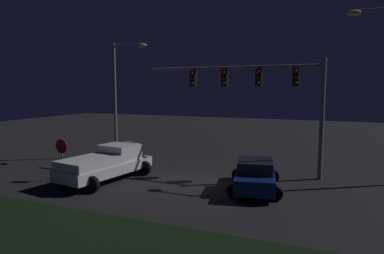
{
  "coord_description": "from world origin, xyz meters",
  "views": [
    {
      "loc": [
        6.59,
        -15.72,
        4.84
      ],
      "look_at": [
        -0.6,
        1.62,
        2.74
      ],
      "focal_mm": 31.45,
      "sensor_mm": 36.0,
      "label": 1
    }
  ],
  "objects_px": {
    "car_sedan": "(255,175)",
    "stop_sign": "(62,152)",
    "street_lamp_left": "(121,86)",
    "pickup_truck": "(108,161)",
    "traffic_signal_gantry": "(259,86)"
  },
  "relations": [
    {
      "from": "traffic_signal_gantry",
      "to": "stop_sign",
      "type": "height_order",
      "value": "traffic_signal_gantry"
    },
    {
      "from": "street_lamp_left",
      "to": "stop_sign",
      "type": "bearing_deg",
      "value": -85.27
    },
    {
      "from": "traffic_signal_gantry",
      "to": "street_lamp_left",
      "type": "xyz_separation_m",
      "value": [
        -9.87,
        0.94,
        0.05
      ]
    },
    {
      "from": "car_sedan",
      "to": "traffic_signal_gantry",
      "type": "distance_m",
      "value": 5.4
    },
    {
      "from": "traffic_signal_gantry",
      "to": "street_lamp_left",
      "type": "bearing_deg",
      "value": 174.55
    },
    {
      "from": "car_sedan",
      "to": "street_lamp_left",
      "type": "distance_m",
      "value": 12.03
    },
    {
      "from": "street_lamp_left",
      "to": "stop_sign",
      "type": "height_order",
      "value": "street_lamp_left"
    },
    {
      "from": "pickup_truck",
      "to": "street_lamp_left",
      "type": "xyz_separation_m",
      "value": [
        -2.71,
        5.36,
        4.08
      ]
    },
    {
      "from": "pickup_truck",
      "to": "street_lamp_left",
      "type": "relative_size",
      "value": 0.7
    },
    {
      "from": "car_sedan",
      "to": "stop_sign",
      "type": "bearing_deg",
      "value": 91.64
    },
    {
      "from": "pickup_truck",
      "to": "car_sedan",
      "type": "distance_m",
      "value": 7.8
    },
    {
      "from": "pickup_truck",
      "to": "traffic_signal_gantry",
      "type": "bearing_deg",
      "value": -49.85
    },
    {
      "from": "pickup_truck",
      "to": "traffic_signal_gantry",
      "type": "xyz_separation_m",
      "value": [
        7.17,
        4.41,
        4.03
      ]
    },
    {
      "from": "stop_sign",
      "to": "car_sedan",
      "type": "bearing_deg",
      "value": 12.78
    },
    {
      "from": "car_sedan",
      "to": "street_lamp_left",
      "type": "relative_size",
      "value": 0.58
    }
  ]
}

